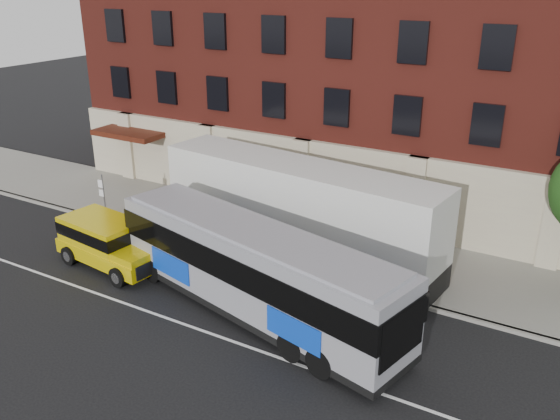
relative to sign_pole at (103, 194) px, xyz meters
The scene contains 9 objects.
ground 10.59m from the sign_pole, 35.87° to the right, with size 120.00×120.00×0.00m, color black.
sidewalk 9.07m from the sign_pole, 18.56° to the left, with size 60.00×6.00×0.15m, color gray.
kerb 8.61m from the sign_pole, ahead, with size 60.00×0.25×0.15m, color gray.
lane_line 10.31m from the sign_pole, 33.60° to the right, with size 60.00×0.12×0.01m, color white.
building 15.03m from the sign_pole, 51.75° to the left, with size 30.00×12.10×15.00m.
sign_pole is the anchor object (origin of this frame).
city_bus 12.10m from the sign_pole, 17.83° to the right, with size 12.96×5.60×3.47m.
yellow_suv 5.18m from the sign_pole, 42.71° to the right, with size 5.55×2.86×2.08m.
shipping_container 10.76m from the sign_pole, ahead, with size 13.43×4.24×4.40m.
Camera 1 is at (13.38, -13.62, 11.94)m, focal length 37.69 mm.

